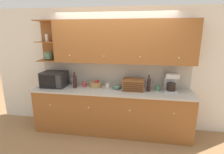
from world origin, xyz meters
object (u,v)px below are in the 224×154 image
at_px(wine_glass, 72,79).
at_px(mug_patterned_third, 84,84).
at_px(microwave, 54,79).
at_px(wine_bottle, 149,84).
at_px(bread_box, 133,85).
at_px(coffee_maker, 171,82).
at_px(second_wine_bottle, 75,81).
at_px(fruit_basket, 96,84).
at_px(bowl_stack_on_counter, 117,87).
at_px(mug, 108,85).
at_px(mug_blue_second, 158,88).

relative_size(wine_glass, mug_patterned_third, 1.70).
distance_m(microwave, wine_glass, 0.39).
distance_m(mug_patterned_third, wine_bottle, 1.37).
xyz_separation_m(bread_box, coffee_maker, (0.74, 0.06, 0.07)).
relative_size(second_wine_bottle, coffee_maker, 0.93).
xyz_separation_m(fruit_basket, bread_box, (0.81, -0.09, 0.06)).
bearing_deg(fruit_basket, mug_patterned_third, -176.26).
xyz_separation_m(mug_patterned_third, fruit_basket, (0.25, 0.02, 0.01)).
bearing_deg(mug_patterned_third, bowl_stack_on_counter, -1.72).
height_order(mug_patterned_third, mug, mug_patterned_third).
xyz_separation_m(microwave, bowl_stack_on_counter, (1.36, 0.07, -0.13)).
xyz_separation_m(wine_glass, mug, (0.82, -0.08, -0.07)).
distance_m(microwave, mug_blue_second, 2.20).
bearing_deg(coffee_maker, wine_bottle, -170.69).
bearing_deg(mug_blue_second, bowl_stack_on_counter, -179.16).
distance_m(mug, coffee_maker, 1.30).
bearing_deg(second_wine_bottle, mug_blue_second, 3.02).
xyz_separation_m(microwave, coffee_maker, (2.44, 0.07, 0.02)).
xyz_separation_m(wine_glass, bowl_stack_on_counter, (1.03, -0.14, -0.08)).
relative_size(mug_patterned_third, mug, 1.03).
bearing_deg(mug, fruit_basket, -174.47).
bearing_deg(mug_patterned_third, mug_blue_second, -0.34).
relative_size(second_wine_bottle, bowl_stack_on_counter, 1.74).
relative_size(wine_glass, coffee_maker, 0.46).
distance_m(wine_glass, bread_box, 1.39).
bearing_deg(mug_blue_second, wine_bottle, -157.45).
height_order(microwave, bowl_stack_on_counter, microwave).
xyz_separation_m(mug, wine_bottle, (0.86, -0.13, 0.11)).
bearing_deg(wine_glass, bowl_stack_on_counter, -7.91).
distance_m(microwave, mug, 1.16).
relative_size(wine_glass, wine_bottle, 0.50).
bearing_deg(mug_patterned_third, fruit_basket, 3.74).
bearing_deg(fruit_basket, mug_blue_second, -1.12).
bearing_deg(coffee_maker, fruit_basket, 178.75).
bearing_deg(wine_bottle, wine_glass, 172.82).
relative_size(bowl_stack_on_counter, coffee_maker, 0.53).
bearing_deg(mug_blue_second, coffee_maker, -1.97).
relative_size(mug_patterned_third, mug_blue_second, 0.95).
distance_m(mug_patterned_third, coffee_maker, 1.81).
height_order(fruit_basket, mug_blue_second, fruit_basket).
distance_m(mug_blue_second, coffee_maker, 0.28).
bearing_deg(mug, bowl_stack_on_counter, -16.33).
bearing_deg(mug_blue_second, bread_box, -172.46).
bearing_deg(bowl_stack_on_counter, wine_glass, 172.09).
distance_m(second_wine_bottle, fruit_basket, 0.45).
xyz_separation_m(fruit_basket, coffee_maker, (1.55, -0.03, 0.13)).
relative_size(wine_glass, bowl_stack_on_counter, 0.86).
distance_m(second_wine_bottle, bread_box, 1.23).
relative_size(second_wine_bottle, mug_patterned_third, 3.42).
height_order(bread_box, coffee_maker, coffee_maker).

